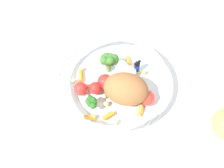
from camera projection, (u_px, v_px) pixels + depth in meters
The scene contains 3 objects.
ground_plane at pixel (108, 89), 0.76m from camera, with size 2.40×2.40×0.00m, color white.
food_container at pixel (115, 84), 0.73m from camera, with size 0.24×0.24×0.08m.
folded_napkin at pixel (25, 45), 0.82m from camera, with size 0.12×0.15×0.01m, color white.
Camera 1 is at (0.18, -0.36, 0.64)m, focal length 53.97 mm.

